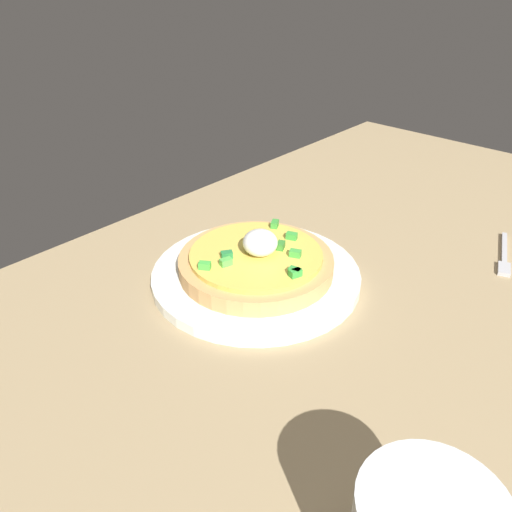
% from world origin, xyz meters
% --- Properties ---
extents(dining_table, '(1.20, 0.65, 0.03)m').
position_xyz_m(dining_table, '(0.00, 0.00, 0.01)').
color(dining_table, '#9B845E').
rests_on(dining_table, ground).
extents(plate, '(0.24, 0.24, 0.01)m').
position_xyz_m(plate, '(0.05, -0.08, 0.03)').
color(plate, white).
rests_on(plate, dining_table).
extents(pizza, '(0.18, 0.18, 0.05)m').
position_xyz_m(pizza, '(0.05, -0.08, 0.05)').
color(pizza, tan).
rests_on(pizza, plate).
extents(fork, '(0.11, 0.05, 0.01)m').
position_xyz_m(fork, '(-0.19, 0.12, 0.03)').
color(fork, '#B7B7BC').
rests_on(fork, dining_table).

